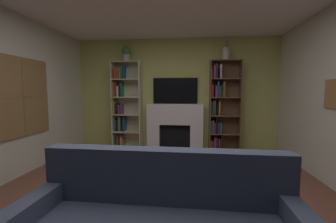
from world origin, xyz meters
TOP-DOWN VIEW (x-y plane):
  - ground_plane at (0.00, 0.00)m, footprint 6.38×6.38m
  - wall_back_accent at (0.00, 2.69)m, footprint 4.74×0.06m
  - fireplace at (0.00, 2.54)m, footprint 1.38×0.53m
  - tv at (0.00, 2.63)m, footprint 1.02×0.06m
  - bookshelf_left at (-1.19, 2.54)m, footprint 0.66×0.34m
  - bookshelf_right at (1.03, 2.54)m, footprint 0.66×0.32m
  - potted_plant at (-1.11, 2.51)m, footprint 0.22×0.22m
  - vase_with_flowers at (1.11, 2.51)m, footprint 0.15×0.15m

SIDE VIEW (x-z plane):
  - ground_plane at x=0.00m, z-range 0.00..0.00m
  - fireplace at x=0.00m, z-range 0.03..1.09m
  - bookshelf_right at x=1.03m, z-range -0.02..2.00m
  - bookshelf_left at x=-1.19m, z-range -0.02..2.00m
  - wall_back_accent at x=0.00m, z-range 0.00..2.55m
  - tv at x=0.00m, z-range 1.06..1.65m
  - vase_with_flowers at x=1.11m, z-range 1.95..2.39m
  - potted_plant at x=-1.11m, z-range 2.05..2.40m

